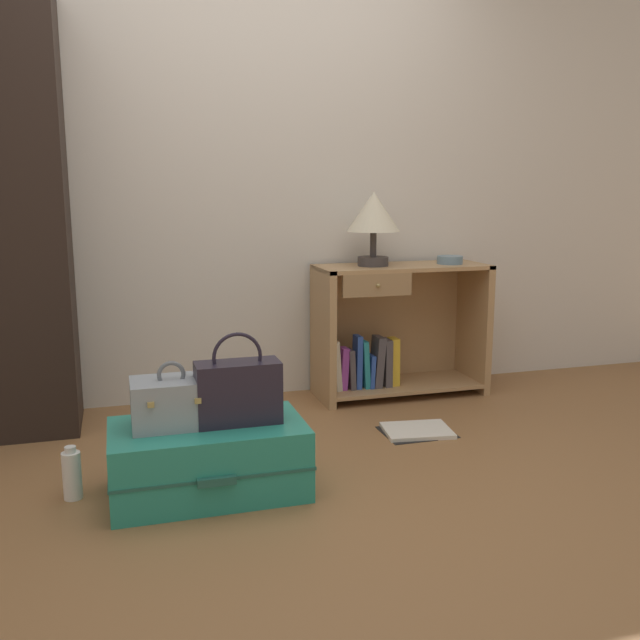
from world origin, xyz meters
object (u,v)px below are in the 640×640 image
handbag (238,391)px  open_book_on_floor (417,431)px  bowl (450,260)px  bottle (72,474)px  bookshelf (393,331)px  train_case (172,402)px  suitcase_large (209,459)px  table_lamp (374,216)px

handbag → open_book_on_floor: (0.94, 0.40, -0.39)m
open_book_on_floor → bowl: bearing=53.0°
handbag → bottle: 0.71m
bookshelf → train_case: bearing=-142.6°
suitcase_large → train_case: train_case is taller
bookshelf → open_book_on_floor: size_ratio=2.76×
train_case → bottle: bearing=169.8°
table_lamp → bookshelf: bearing=6.4°
table_lamp → handbag: (-0.94, -1.03, -0.62)m
train_case → bookshelf: bearing=37.4°
suitcase_large → bottle: suitcase_large is taller
bookshelf → table_lamp: (-0.14, -0.02, 0.66)m
bookshelf → suitcase_large: (-1.20, -1.04, -0.23)m
handbag → open_book_on_floor: handbag is taller
handbag → table_lamp: bearing=47.7°
bookshelf → handbag: size_ratio=2.72×
train_case → table_lamp: bearing=40.0°
bookshelf → train_case: size_ratio=3.16×
suitcase_large → bottle: bearing=169.2°
bookshelf → bottle: (-1.70, -0.94, -0.27)m
table_lamp → suitcase_large: bearing=-136.0°
bowl → table_lamp: bearing=176.4°
bookshelf → bowl: 0.52m
train_case → bottle: 0.47m
table_lamp → open_book_on_floor: 1.20m
bowl → bottle: size_ratio=0.70×
bottle → open_book_on_floor: bearing=10.6°
bowl → suitcase_large: size_ratio=0.20×
table_lamp → bottle: bearing=-149.4°
suitcase_large → open_book_on_floor: bearing=20.2°
suitcase_large → open_book_on_floor: (1.06, 0.39, -0.13)m
bookshelf → suitcase_large: size_ratio=1.29×
bowl → open_book_on_floor: 1.08m
table_lamp → suitcase_large: (-1.06, -1.03, -0.88)m
suitcase_large → bottle: 0.52m
train_case → suitcase_large: bearing=-12.7°
suitcase_large → bottle: (-0.51, 0.10, -0.04)m
bookshelf → bowl: (0.32, -0.04, 0.40)m
bottle → open_book_on_floor: 1.60m
suitcase_large → bookshelf: bearing=41.0°
bowl → suitcase_large: bowl is taller
bowl → handbag: bowl is taller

